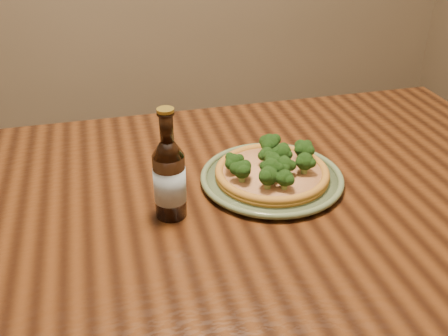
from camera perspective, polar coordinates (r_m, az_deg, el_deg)
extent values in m
cube|color=#43220E|center=(1.09, -2.40, -4.17)|extent=(1.60, 0.90, 0.04)
cylinder|color=#43220E|center=(1.84, 18.05, -4.11)|extent=(0.07, 0.07, 0.71)
cylinder|color=#596948|center=(1.13, 5.20, -1.28)|extent=(0.28, 0.28, 0.01)
torus|color=#596948|center=(1.13, 5.22, -0.98)|extent=(0.31, 0.31, 0.01)
torus|color=#596948|center=(1.13, 5.22, -1.02)|extent=(0.24, 0.24, 0.01)
cylinder|color=#AF7627|center=(1.13, 5.23, -0.76)|extent=(0.24, 0.24, 0.01)
torus|color=#AF7627|center=(1.12, 5.25, -0.41)|extent=(0.24, 0.24, 0.02)
cylinder|color=#D7BD83|center=(1.12, 5.25, -0.41)|extent=(0.21, 0.21, 0.01)
sphere|color=#244C17|center=(1.11, 5.31, 0.85)|extent=(0.05, 0.05, 0.03)
sphere|color=#244C17|center=(1.09, 6.64, 0.34)|extent=(0.05, 0.05, 0.03)
sphere|color=#244C17|center=(1.05, 6.64, -1.08)|extent=(0.05, 0.05, 0.03)
sphere|color=#244C17|center=(1.16, 4.98, 2.72)|extent=(0.06, 0.06, 0.04)
sphere|color=#244C17|center=(1.14, 6.39, 1.74)|extent=(0.05, 0.05, 0.04)
sphere|color=#244C17|center=(1.13, 4.69, 1.50)|extent=(0.04, 0.04, 0.03)
sphere|color=#244C17|center=(1.11, 8.80, 0.72)|extent=(0.05, 0.05, 0.04)
sphere|color=#244C17|center=(1.15, 8.75, 1.99)|extent=(0.06, 0.06, 0.04)
sphere|color=#244C17|center=(1.10, 1.03, 0.69)|extent=(0.04, 0.04, 0.03)
sphere|color=#244C17|center=(1.06, 1.98, -0.19)|extent=(0.05, 0.05, 0.04)
sphere|color=#244C17|center=(1.04, 4.82, -0.89)|extent=(0.05, 0.05, 0.04)
sphere|color=#244C17|center=(1.07, 5.16, 0.04)|extent=(0.05, 0.05, 0.04)
cylinder|color=black|center=(1.00, -5.91, -1.96)|extent=(0.06, 0.06, 0.13)
cone|color=black|center=(0.96, -6.15, 2.12)|extent=(0.06, 0.06, 0.03)
cylinder|color=black|center=(0.94, -6.30, 4.48)|extent=(0.03, 0.03, 0.06)
torus|color=black|center=(0.93, -6.38, 5.89)|extent=(0.03, 0.03, 0.00)
cylinder|color=#A58C33|center=(0.92, -6.41, 6.27)|extent=(0.03, 0.03, 0.01)
cylinder|color=#ADC1D1|center=(0.99, -5.92, -1.75)|extent=(0.06, 0.06, 0.07)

